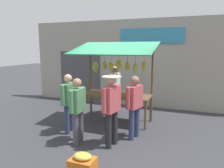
{
  "coord_description": "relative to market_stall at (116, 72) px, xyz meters",
  "views": [
    {
      "loc": [
        -2.26,
        6.2,
        2.31
      ],
      "look_at": [
        0.0,
        0.3,
        1.25
      ],
      "focal_mm": 34.77,
      "sensor_mm": 36.0,
      "label": 1
    }
  ],
  "objects": [
    {
      "name": "ground_plane",
      "position": [
        -0.01,
        0.05,
        -1.56
      ],
      "size": [
        40.0,
        40.0,
        0.0
      ],
      "primitive_type": "plane",
      "color": "#38383D"
    },
    {
      "name": "market_stall",
      "position": [
        0.0,
        0.0,
        0.0
      ],
      "size": [
        2.5,
        1.46,
        2.5
      ],
      "color": "brown",
      "rests_on": "ground"
    },
    {
      "name": "shopper_with_shopping_bag",
      "position": [
        -0.53,
        1.73,
        -0.55
      ],
      "size": [
        0.44,
        0.71,
        1.71
      ],
      "rotation": [
        0.0,
        0.0,
        -1.74
      ],
      "color": "#232328",
      "rests_on": "ground"
    },
    {
      "name": "produce_crate_near",
      "position": [
        -0.43,
        2.98,
        -1.38
      ],
      "size": [
        0.47,
        0.36,
        0.4
      ],
      "color": "#D1661E",
      "rests_on": "ground"
    },
    {
      "name": "street_backdrop",
      "position": [
        0.03,
        -2.14,
        0.13
      ],
      "size": [
        9.0,
        0.3,
        3.4
      ],
      "color": "#9E998E",
      "rests_on": "ground"
    },
    {
      "name": "shopper_in_striped_shirt",
      "position": [
        0.31,
        1.83,
        -0.65
      ],
      "size": [
        0.24,
        0.69,
        1.6
      ],
      "rotation": [
        0.0,
        0.0,
        -1.52
      ],
      "color": "#4C4C51",
      "rests_on": "ground"
    },
    {
      "name": "vendor_with_sunhat",
      "position": [
        0.29,
        -0.7,
        -0.56
      ],
      "size": [
        0.44,
        0.71,
        1.69
      ],
      "rotation": [
        0.0,
        0.0,
        1.5
      ],
      "color": "#4C4C51",
      "rests_on": "ground"
    },
    {
      "name": "shopper_with_ponytail",
      "position": [
        0.87,
        1.34,
        -0.63
      ],
      "size": [
        0.25,
        0.69,
        1.62
      ],
      "rotation": [
        0.0,
        0.0,
        -1.5
      ],
      "color": "navy",
      "rests_on": "ground"
    },
    {
      "name": "shopper_in_grey_tee",
      "position": [
        -0.9,
        1.09,
        -0.63
      ],
      "size": [
        0.34,
        0.67,
        1.62
      ],
      "rotation": [
        0.0,
        0.0,
        -1.84
      ],
      "color": "navy",
      "rests_on": "ground"
    }
  ]
}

